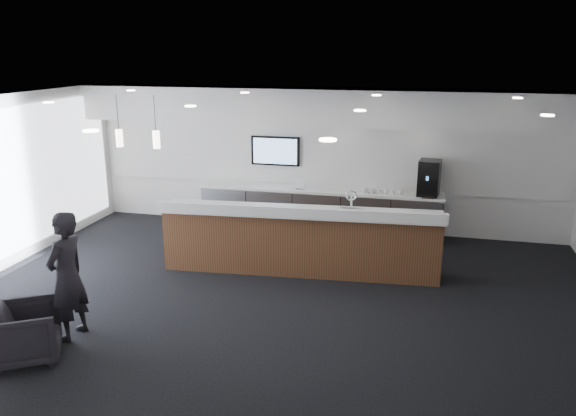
% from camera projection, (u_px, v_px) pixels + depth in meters
% --- Properties ---
extents(ground, '(10.00, 10.00, 0.00)m').
position_uv_depth(ground, '(274.00, 306.00, 8.49)').
color(ground, black).
rests_on(ground, ground).
extents(ceiling, '(10.00, 8.00, 0.02)m').
position_uv_depth(ceiling, '(272.00, 106.00, 7.66)').
color(ceiling, black).
rests_on(ceiling, back_wall).
extents(back_wall, '(10.00, 0.02, 3.00)m').
position_uv_depth(back_wall, '(322.00, 159.00, 11.81)').
color(back_wall, white).
rests_on(back_wall, ground).
extents(soffit_bulkhead, '(10.00, 0.90, 0.70)m').
position_uv_depth(soffit_bulkhead, '(319.00, 106.00, 11.07)').
color(soffit_bulkhead, silver).
rests_on(soffit_bulkhead, back_wall).
extents(alcove_panel, '(9.80, 0.06, 1.40)m').
position_uv_depth(alcove_panel, '(322.00, 155.00, 11.75)').
color(alcove_panel, silver).
rests_on(alcove_panel, back_wall).
extents(back_credenza, '(5.06, 0.66, 0.95)m').
position_uv_depth(back_credenza, '(319.00, 210.00, 11.75)').
color(back_credenza, gray).
rests_on(back_credenza, ground).
extents(wall_tv, '(1.05, 0.08, 0.62)m').
position_uv_depth(wall_tv, '(275.00, 151.00, 11.90)').
color(wall_tv, black).
rests_on(wall_tv, back_wall).
extents(pendant_left, '(0.12, 0.12, 0.30)m').
position_uv_depth(pendant_left, '(144.00, 144.00, 9.15)').
color(pendant_left, '#FFE9C6').
rests_on(pendant_left, ceiling).
extents(pendant_right, '(0.12, 0.12, 0.30)m').
position_uv_depth(pendant_right, '(105.00, 142.00, 9.31)').
color(pendant_right, '#FFE9C6').
rests_on(pendant_right, ceiling).
extents(ceiling_can_lights, '(7.00, 5.00, 0.02)m').
position_uv_depth(ceiling_can_lights, '(272.00, 108.00, 7.66)').
color(ceiling_can_lights, silver).
rests_on(ceiling_can_lights, ceiling).
extents(service_counter, '(4.84, 1.17, 1.49)m').
position_uv_depth(service_counter, '(300.00, 240.00, 9.66)').
color(service_counter, '#4C3019').
rests_on(service_counter, ground).
extents(coffee_machine, '(0.45, 0.55, 0.70)m').
position_uv_depth(coffee_machine, '(429.00, 178.00, 11.01)').
color(coffee_machine, black).
rests_on(coffee_machine, back_credenza).
extents(info_sign_left, '(0.18, 0.03, 0.25)m').
position_uv_depth(info_sign_left, '(300.00, 183.00, 11.55)').
color(info_sign_left, white).
rests_on(info_sign_left, back_credenza).
extents(info_sign_right, '(0.17, 0.04, 0.22)m').
position_uv_depth(info_sign_right, '(372.00, 188.00, 11.25)').
color(info_sign_right, white).
rests_on(info_sign_right, back_credenza).
extents(armchair, '(1.07, 1.07, 0.72)m').
position_uv_depth(armchair, '(26.00, 333.00, 6.96)').
color(armchair, black).
rests_on(armchair, ground).
extents(lounge_guest, '(0.47, 0.67, 1.76)m').
position_uv_depth(lounge_guest, '(67.00, 276.00, 7.37)').
color(lounge_guest, black).
rests_on(lounge_guest, ground).
extents(cup_0, '(0.11, 0.11, 0.10)m').
position_uv_depth(cup_0, '(400.00, 192.00, 11.12)').
color(cup_0, white).
rests_on(cup_0, back_credenza).
extents(cup_1, '(0.15, 0.15, 0.10)m').
position_uv_depth(cup_1, '(393.00, 192.00, 11.15)').
color(cup_1, white).
rests_on(cup_1, back_credenza).
extents(cup_2, '(0.14, 0.14, 0.10)m').
position_uv_depth(cup_2, '(386.00, 191.00, 11.18)').
color(cup_2, white).
rests_on(cup_2, back_credenza).
extents(cup_3, '(0.14, 0.14, 0.10)m').
position_uv_depth(cup_3, '(379.00, 191.00, 11.21)').
color(cup_3, white).
rests_on(cup_3, back_credenza).
extents(cup_4, '(0.15, 0.15, 0.10)m').
position_uv_depth(cup_4, '(372.00, 191.00, 11.25)').
color(cup_4, white).
rests_on(cup_4, back_credenza).
extents(cup_5, '(0.12, 0.12, 0.10)m').
position_uv_depth(cup_5, '(365.00, 190.00, 11.28)').
color(cup_5, white).
rests_on(cup_5, back_credenza).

